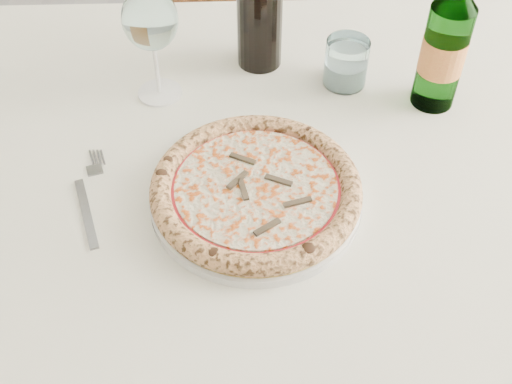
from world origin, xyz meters
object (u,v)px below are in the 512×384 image
at_px(pizza, 256,189).
at_px(plate, 256,197).
at_px(dining_table, 254,191).
at_px(chair_far, 244,4).
at_px(beer_bottle, 445,46).
at_px(wine_glass, 150,22).
at_px(tumbler, 346,65).

bearing_deg(pizza, plate, 60.00).
relative_size(dining_table, chair_far, 1.61).
xyz_separation_m(dining_table, beer_bottle, (0.30, 0.11, 0.19)).
height_order(chair_far, wine_glass, wine_glass).
xyz_separation_m(wine_glass, beer_bottle, (0.45, -0.04, -0.03)).
distance_m(dining_table, wine_glass, 0.31).
height_order(dining_table, beer_bottle, beer_bottle).
height_order(plate, pizza, pizza).
bearing_deg(chair_far, dining_table, -89.99).
distance_m(chair_far, plate, 0.93).
bearing_deg(dining_table, plate, -90.00).
relative_size(pizza, wine_glass, 1.54).
distance_m(dining_table, tumbler, 0.26).
bearing_deg(plate, wine_glass, 121.36).
bearing_deg(wine_glass, chair_far, 76.90).
height_order(chair_far, tumbler, chair_far).
relative_size(chair_far, wine_glass, 4.83).
relative_size(chair_far, pizza, 3.14).
bearing_deg(chair_far, tumbler, -75.85).
bearing_deg(wine_glass, pizza, -58.64).
bearing_deg(wine_glass, tumbler, 3.57).
bearing_deg(tumbler, dining_table, -133.35).
height_order(dining_table, plate, plate).
xyz_separation_m(tumbler, beer_bottle, (0.14, -0.06, 0.07)).
xyz_separation_m(plate, wine_glass, (-0.15, 0.25, 0.13)).
height_order(dining_table, tumbler, tumbler).
bearing_deg(beer_bottle, dining_table, -159.00).
relative_size(pizza, beer_bottle, 1.09).
bearing_deg(plate, dining_table, 90.00).
xyz_separation_m(plate, beer_bottle, (0.30, 0.21, 0.10)).
distance_m(pizza, tumbler, 0.31).
bearing_deg(tumbler, plate, -120.70).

